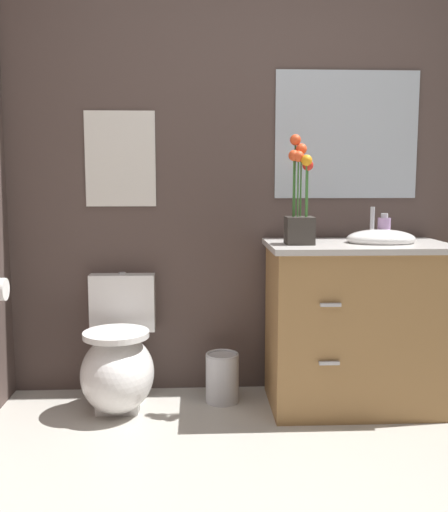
# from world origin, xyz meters

# --- Properties ---
(wall_back) EXTENTS (4.24, 0.05, 2.50)m
(wall_back) POSITION_xyz_m (0.20, 1.57, 1.25)
(wall_back) COLOR #4C3D38
(wall_back) RESTS_ON ground_plane
(toilet) EXTENTS (0.38, 0.59, 0.69)m
(toilet) POSITION_xyz_m (-0.74, 1.27, 0.24)
(toilet) COLOR white
(toilet) RESTS_ON ground_plane
(vanity_cabinet) EXTENTS (0.94, 0.56, 1.06)m
(vanity_cabinet) POSITION_xyz_m (0.52, 1.25, 0.45)
(vanity_cabinet) COLOR #9E7242
(vanity_cabinet) RESTS_ON ground_plane
(flower_vase) EXTENTS (0.14, 0.14, 0.55)m
(flower_vase) POSITION_xyz_m (0.20, 1.21, 1.06)
(flower_vase) COLOR #38332D
(flower_vase) RESTS_ON vanity_cabinet
(soap_bottle) EXTENTS (0.07, 0.07, 0.15)m
(soap_bottle) POSITION_xyz_m (0.66, 1.28, 0.94)
(soap_bottle) COLOR #B28CBF
(soap_bottle) RESTS_ON vanity_cabinet
(trash_bin) EXTENTS (0.18, 0.18, 0.27)m
(trash_bin) POSITION_xyz_m (-0.19, 1.33, 0.14)
(trash_bin) COLOR #B7B7BC
(trash_bin) RESTS_ON ground_plane
(wall_poster) EXTENTS (0.38, 0.01, 0.52)m
(wall_poster) POSITION_xyz_m (-0.74, 1.54, 1.32)
(wall_poster) COLOR silver
(wall_mirror) EXTENTS (0.80, 0.01, 0.70)m
(wall_mirror) POSITION_xyz_m (0.52, 1.54, 1.45)
(wall_mirror) COLOR #B2BCC6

